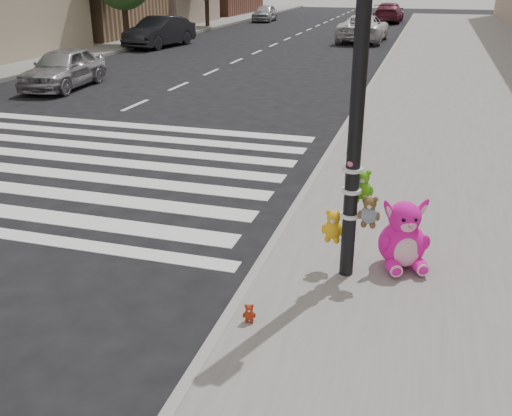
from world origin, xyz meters
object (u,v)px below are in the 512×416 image
at_px(red_teddy, 249,313).
at_px(car_silver_far, 63,68).
at_px(signal_pole, 356,140).
at_px(car_dark_far, 160,32).
at_px(pink_bunny, 403,239).
at_px(car_white_near, 363,28).

relative_size(red_teddy, car_silver_far, 0.06).
relative_size(signal_pole, car_dark_far, 0.91).
xyz_separation_m(pink_bunny, car_silver_far, (-11.09, 9.53, 0.13)).
bearing_deg(pink_bunny, car_white_near, 76.59).
xyz_separation_m(pink_bunny, car_white_near, (-3.51, 25.66, 0.19)).
xyz_separation_m(car_dark_far, car_white_near, (9.40, 5.23, -0.03)).
bearing_deg(car_dark_far, pink_bunny, -49.32).
bearing_deg(car_white_near, car_dark_far, 30.24).
height_order(car_dark_far, car_white_near, car_dark_far).
bearing_deg(car_dark_far, car_silver_far, -72.10).
relative_size(pink_bunny, car_silver_far, 0.24).
bearing_deg(pink_bunny, signal_pole, -170.82).
distance_m(signal_pole, car_silver_far, 14.45).
distance_m(pink_bunny, car_white_near, 25.90).
xyz_separation_m(pink_bunny, car_dark_far, (-12.91, 20.43, 0.23)).
relative_size(red_teddy, car_dark_far, 0.05).
bearing_deg(car_white_near, red_teddy, 95.55).
bearing_deg(signal_pole, car_white_near, 96.37).
xyz_separation_m(red_teddy, car_silver_far, (-9.68, 11.21, 0.38)).
height_order(red_teddy, car_dark_far, car_dark_far).
distance_m(pink_bunny, red_teddy, 2.20).
relative_size(signal_pole, pink_bunny, 4.54).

